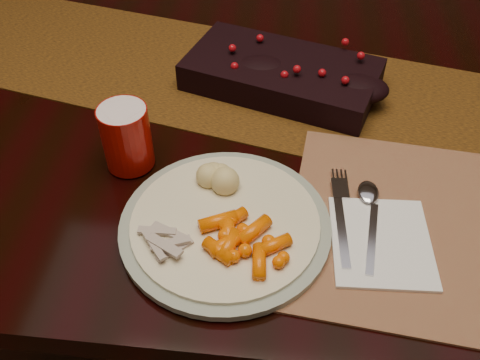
# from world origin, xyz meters

# --- Properties ---
(floor) EXTENTS (5.00, 5.00, 0.00)m
(floor) POSITION_xyz_m (0.00, 0.00, 0.00)
(floor) COLOR black
(floor) RESTS_ON ground
(dining_table) EXTENTS (1.80, 1.00, 0.75)m
(dining_table) POSITION_xyz_m (0.00, 0.00, 0.38)
(dining_table) COLOR black
(dining_table) RESTS_ON floor
(table_runner) EXTENTS (1.66, 0.69, 0.00)m
(table_runner) POSITION_xyz_m (0.05, 0.02, 0.75)
(table_runner) COLOR #391E0C
(table_runner) RESTS_ON dining_table
(centerpiece) EXTENTS (0.37, 0.26, 0.07)m
(centerpiece) POSITION_xyz_m (0.04, 0.03, 0.79)
(centerpiece) COLOR black
(centerpiece) RESTS_ON table_runner
(placemat_main) EXTENTS (0.51, 0.39, 0.00)m
(placemat_main) POSITION_xyz_m (0.31, -0.29, 0.75)
(placemat_main) COLOR #977050
(placemat_main) RESTS_ON dining_table
(dinner_plate) EXTENTS (0.35, 0.35, 0.02)m
(dinner_plate) POSITION_xyz_m (-0.01, -0.32, 0.76)
(dinner_plate) COLOR beige
(dinner_plate) RESTS_ON placemat_main
(baby_carrots) EXTENTS (0.13, 0.11, 0.02)m
(baby_carrots) POSITION_xyz_m (0.02, -0.36, 0.78)
(baby_carrots) COLOR #FB6100
(baby_carrots) RESTS_ON dinner_plate
(mashed_potatoes) EXTENTS (0.08, 0.08, 0.04)m
(mashed_potatoes) POSITION_xyz_m (-0.04, -0.25, 0.79)
(mashed_potatoes) COLOR beige
(mashed_potatoes) RESTS_ON dinner_plate
(turkey_shreds) EXTENTS (0.08, 0.07, 0.02)m
(turkey_shreds) POSITION_xyz_m (-0.09, -0.36, 0.78)
(turkey_shreds) COLOR tan
(turkey_shreds) RESTS_ON dinner_plate
(napkin) EXTENTS (0.14, 0.16, 0.01)m
(napkin) POSITION_xyz_m (0.20, -0.32, 0.76)
(napkin) COLOR white
(napkin) RESTS_ON placemat_main
(fork) EXTENTS (0.03, 0.16, 0.00)m
(fork) POSITION_xyz_m (0.14, -0.29, 0.76)
(fork) COLOR white
(fork) RESTS_ON napkin
(spoon) EXTENTS (0.05, 0.16, 0.00)m
(spoon) POSITION_xyz_m (0.18, -0.29, 0.76)
(spoon) COLOR #AEAFC1
(spoon) RESTS_ON napkin
(red_cup) EXTENTS (0.08, 0.08, 0.10)m
(red_cup) POSITION_xyz_m (-0.18, -0.20, 0.80)
(red_cup) COLOR #950C07
(red_cup) RESTS_ON placemat_main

